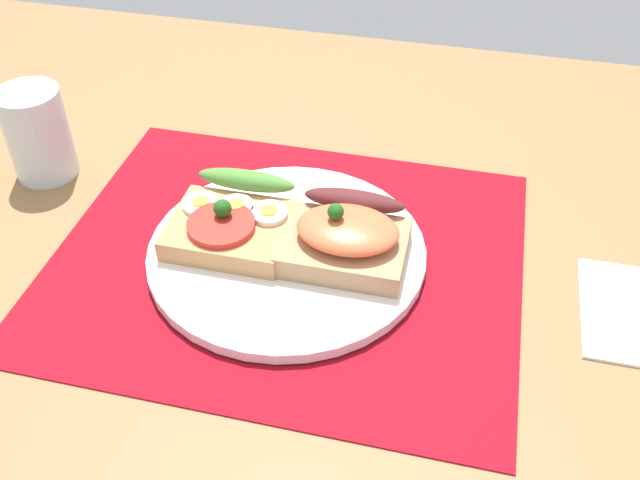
% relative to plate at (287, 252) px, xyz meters
% --- Properties ---
extents(ground_plane, '(1.20, 0.90, 0.03)m').
position_rel_plate_xyz_m(ground_plane, '(0.00, 0.00, -0.02)').
color(ground_plane, olive).
extents(placemat, '(0.41, 0.34, 0.00)m').
position_rel_plate_xyz_m(placemat, '(0.00, 0.00, -0.01)').
color(placemat, maroon).
rests_on(placemat, ground_plane).
extents(plate, '(0.24, 0.24, 0.01)m').
position_rel_plate_xyz_m(plate, '(0.00, 0.00, 0.00)').
color(plate, white).
rests_on(plate, placemat).
extents(sandwich_egg_tomato, '(0.10, 0.10, 0.04)m').
position_rel_plate_xyz_m(sandwich_egg_tomato, '(-0.05, 0.01, 0.02)').
color(sandwich_egg_tomato, tan).
rests_on(sandwich_egg_tomato, plate).
extents(sandwich_salmon, '(0.11, 0.10, 0.06)m').
position_rel_plate_xyz_m(sandwich_salmon, '(0.05, 0.00, 0.03)').
color(sandwich_salmon, tan).
rests_on(sandwich_salmon, plate).
extents(drinking_glass, '(0.06, 0.06, 0.09)m').
position_rel_plate_xyz_m(drinking_glass, '(-0.27, 0.07, 0.04)').
color(drinking_glass, silver).
rests_on(drinking_glass, ground_plane).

